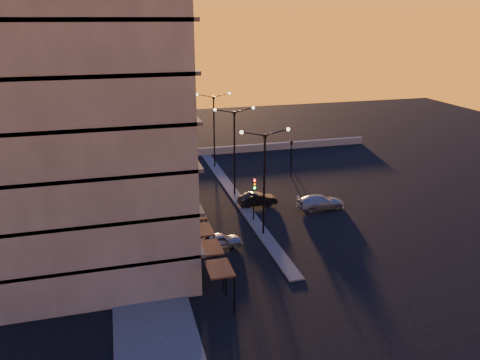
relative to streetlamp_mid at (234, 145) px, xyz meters
name	(u,v)px	position (x,y,z in m)	size (l,w,h in m)	color
ground	(263,234)	(0.00, -10.00, -5.59)	(120.00, 120.00, 0.00)	black
sidewalk_west	(139,228)	(-10.50, -6.00, -5.53)	(5.00, 40.00, 0.12)	#4C4C4A
median	(235,194)	(0.00, 0.00, -5.53)	(1.20, 36.00, 0.12)	#4C4C4A
parapet	(220,150)	(2.00, 16.00, -5.09)	(44.00, 0.50, 1.00)	gray
building	(82,108)	(-14.00, -9.97, 6.32)	(14.35, 17.08, 25.00)	#67605A
streetlamp_near	(264,174)	(0.00, -10.00, 0.00)	(4.32, 0.32, 9.51)	black
streetlamp_mid	(234,145)	(0.00, 0.00, 0.00)	(4.32, 0.32, 9.51)	black
streetlamp_far	(214,124)	(0.00, 10.00, 0.00)	(4.32, 0.32, 9.51)	black
traffic_light_main	(254,193)	(0.00, -7.13, -2.70)	(0.28, 0.44, 4.25)	black
signal_east_a	(291,162)	(8.00, 4.00, -3.66)	(0.13, 0.16, 3.60)	black
signal_east_b	(291,143)	(9.50, 8.00, -2.49)	(0.42, 1.99, 3.60)	black
car_hatchback	(220,241)	(-4.27, -11.46, -4.95)	(1.51, 3.76, 1.28)	gray
car_sedan	(257,199)	(1.50, -3.40, -4.94)	(1.37, 3.94, 1.30)	black
car_wagon	(320,202)	(7.32, -5.86, -4.90)	(1.95, 4.79, 1.39)	#9B9EA3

